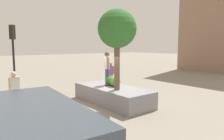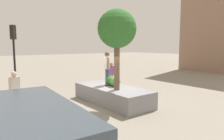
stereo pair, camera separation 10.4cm
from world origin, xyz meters
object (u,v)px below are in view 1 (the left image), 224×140
Objects in this scene: traffic_light_corner at (13,48)px; bystander_watching at (14,86)px; skateboard at (107,84)px; passerby_with_bag at (111,72)px; skateboarder at (107,65)px; plaza_tree at (117,30)px; planter_ledge at (112,95)px.

traffic_light_corner is 3.16m from bystander_watching.
skateboard is 4.68m from passerby_with_bag.
traffic_light_corner is (4.39, 3.72, 0.96)m from skateboarder.
traffic_light_corner is (5.70, 3.34, -0.88)m from plaza_tree.
plaza_tree is 6.56m from passerby_with_bag.
passerby_with_bag is at bearing -35.14° from plaza_tree.
planter_ledge is 1.09× the size of traffic_light_corner.
skateboarder is at bearing 165.96° from skateboard.
passerby_with_bag is at bearing -40.61° from skateboarder.
skateboarder reaches higher than bystander_watching.
skateboard is at bearing -139.74° from traffic_light_corner.
passerby_with_bag is at bearing -37.34° from planter_ledge.
passerby_with_bag is at bearing -77.72° from bystander_watching.
passerby_with_bag is (4.86, -3.42, -2.79)m from plaza_tree.
traffic_light_corner is at bearing 40.26° from skateboarder.
plaza_tree reaches higher than traffic_light_corner.
skateboarder is 4.77m from passerby_with_bag.
planter_ledge is 3.45m from plaza_tree.
planter_ledge is at bearing 168.88° from skateboarder.
plaza_tree is 2.22× the size of bystander_watching.
traffic_light_corner is 2.44× the size of passerby_with_bag.
planter_ledge is at bearing 142.66° from passerby_with_bag.
traffic_light_corner reaches higher than passerby_with_bag.
plaza_tree is at bearing 163.98° from skateboard.
skateboard reaches higher than planter_ledge.
skateboarder is 0.41× the size of traffic_light_corner.
plaza_tree is 2.29m from skateboarder.
traffic_light_corner reaches higher than planter_ledge.
plaza_tree is at bearing -149.62° from traffic_light_corner.
skateboarder is 1.01× the size of passerby_with_bag.
bystander_watching is at bearing 165.95° from traffic_light_corner.
traffic_light_corner is (4.99, 3.60, 2.48)m from planter_ledge.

